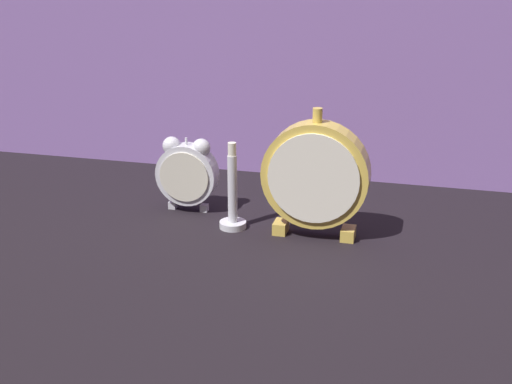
{
  "coord_description": "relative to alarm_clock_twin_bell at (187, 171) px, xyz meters",
  "views": [
    {
      "loc": [
        0.26,
        -0.93,
        0.42
      ],
      "look_at": [
        0.0,
        0.08,
        0.05
      ],
      "focal_mm": 50.0,
      "sensor_mm": 36.0,
      "label": 1
    }
  ],
  "objects": [
    {
      "name": "ground_plane",
      "position": [
        0.12,
        -0.1,
        -0.07
      ],
      "size": [
        4.0,
        4.0,
        0.0
      ],
      "primitive_type": "plane",
      "color": "black"
    },
    {
      "name": "alarm_clock_twin_bell",
      "position": [
        0.0,
        0.0,
        0.0
      ],
      "size": [
        0.1,
        0.03,
        0.12
      ],
      "color": "silver",
      "rests_on": "ground_plane"
    },
    {
      "name": "mantel_clock_silver",
      "position": [
        0.22,
        -0.06,
        0.03
      ],
      "size": [
        0.16,
        0.04,
        0.2
      ],
      "color": "gold",
      "rests_on": "ground_plane"
    },
    {
      "name": "brass_candlestick",
      "position": [
        0.09,
        -0.05,
        -0.02
      ],
      "size": [
        0.04,
        0.04,
        0.14
      ],
      "color": "silver",
      "rests_on": "ground_plane"
    }
  ]
}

